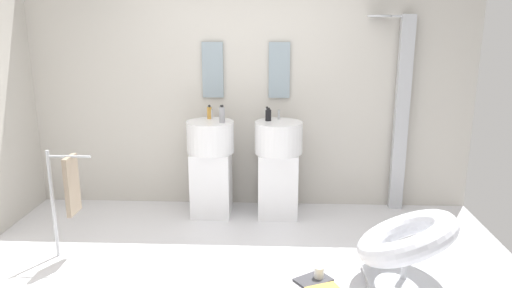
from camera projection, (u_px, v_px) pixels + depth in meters
name	position (u px, v px, depth m)	size (l,w,h in m)	color
ground_plane	(234.00, 277.00, 3.88)	(4.80, 3.60, 0.04)	silver
rear_partition	(246.00, 87.00, 5.15)	(4.80, 0.10, 2.60)	beige
pedestal_sink_left	(211.00, 164.00, 5.00)	(0.48, 0.48, 1.10)	white
pedestal_sink_right	(278.00, 165.00, 4.97)	(0.48, 0.48, 1.10)	white
vanity_mirror_left	(213.00, 70.00, 5.06)	(0.22, 0.03, 0.58)	#8C9EA8
vanity_mirror_right	(279.00, 70.00, 5.03)	(0.22, 0.03, 0.58)	#8C9EA8
shower_column	(400.00, 110.00, 5.02)	(0.49, 0.24, 2.05)	#B7BABF
lounge_chair	(406.00, 244.00, 3.64)	(1.03, 1.03, 0.65)	#B7BABF
towel_rack	(69.00, 187.00, 4.04)	(0.37, 0.22, 0.95)	#B7BABF
area_rug	(308.00, 287.00, 3.69)	(1.05, 0.86, 0.01)	#B2B2B7
magazine_charcoal	(313.00, 280.00, 3.77)	(0.27, 0.19, 0.02)	#38383D
coffee_mug	(319.00, 273.00, 3.78)	(0.08, 0.08, 0.11)	white
soap_bottle_amber	(209.00, 113.00, 5.00)	(0.05, 0.05, 0.14)	#C68C38
soap_bottle_black	(268.00, 115.00, 4.90)	(0.06, 0.06, 0.13)	black
soap_bottle_grey	(222.00, 114.00, 4.81)	(0.06, 0.06, 0.18)	#99999E
soap_bottle_white	(267.00, 114.00, 4.97)	(0.04, 0.04, 0.13)	white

